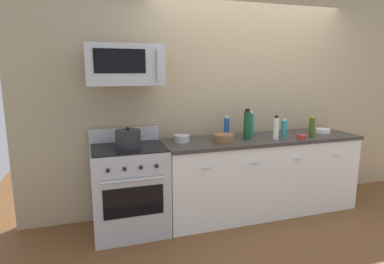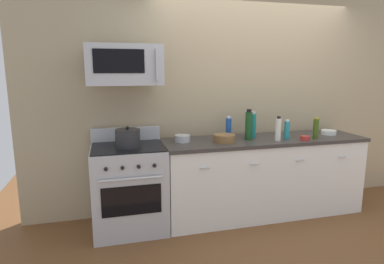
% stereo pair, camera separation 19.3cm
% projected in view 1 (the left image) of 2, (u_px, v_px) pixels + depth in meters
% --- Properties ---
extents(ground_plane, '(6.57, 6.57, 0.00)m').
position_uv_depth(ground_plane, '(259.00, 211.00, 3.96)').
color(ground_plane, brown).
extents(back_wall, '(5.47, 0.10, 2.70)m').
position_uv_depth(back_wall, '(247.00, 98.00, 4.09)').
color(back_wall, tan).
rests_on(back_wall, ground_plane).
extents(counter_unit, '(2.38, 0.66, 0.92)m').
position_uv_depth(counter_unit, '(261.00, 175.00, 3.88)').
color(counter_unit, white).
rests_on(counter_unit, ground_plane).
extents(range_oven, '(0.76, 0.69, 1.07)m').
position_uv_depth(range_oven, '(129.00, 188.00, 3.40)').
color(range_oven, '#B7BABF').
rests_on(range_oven, ground_plane).
extents(microwave, '(0.74, 0.44, 0.40)m').
position_uv_depth(microwave, '(124.00, 65.00, 3.20)').
color(microwave, '#B7BABF').
extents(bottle_dish_soap, '(0.06, 0.06, 0.22)m').
position_uv_depth(bottle_dish_soap, '(284.00, 129.00, 3.76)').
color(bottle_dish_soap, teal).
rests_on(bottle_dish_soap, countertop_slab).
extents(bottle_olive_oil, '(0.06, 0.06, 0.25)m').
position_uv_depth(bottle_olive_oil, '(312.00, 127.00, 3.78)').
color(bottle_olive_oil, '#385114').
rests_on(bottle_olive_oil, countertop_slab).
extents(bottle_vinegar_white, '(0.06, 0.06, 0.28)m').
position_uv_depth(bottle_vinegar_white, '(276.00, 128.00, 3.65)').
color(bottle_vinegar_white, silver).
rests_on(bottle_vinegar_white, countertop_slab).
extents(bottle_sparkling_teal, '(0.07, 0.07, 0.31)m').
position_uv_depth(bottle_sparkling_teal, '(251.00, 124.00, 3.82)').
color(bottle_sparkling_teal, '#197F7A').
rests_on(bottle_sparkling_teal, countertop_slab).
extents(bottle_wine_green, '(0.08, 0.08, 0.35)m').
position_uv_depth(bottle_wine_green, '(247.00, 125.00, 3.67)').
color(bottle_wine_green, '#19471E').
rests_on(bottle_wine_green, countertop_slab).
extents(bottle_soda_blue, '(0.06, 0.06, 0.25)m').
position_uv_depth(bottle_soda_blue, '(227.00, 127.00, 3.82)').
color(bottle_soda_blue, '#1E4CA5').
rests_on(bottle_soda_blue, countertop_slab).
extents(bowl_steel_prep, '(0.17, 0.17, 0.08)m').
position_uv_depth(bowl_steel_prep, '(182.00, 138.00, 3.55)').
color(bowl_steel_prep, '#B2B5BA').
rests_on(bowl_steel_prep, countertop_slab).
extents(bowl_white_ceramic, '(0.18, 0.18, 0.05)m').
position_uv_depth(bowl_white_ceramic, '(323.00, 131.00, 4.07)').
color(bowl_white_ceramic, white).
rests_on(bowl_white_ceramic, countertop_slab).
extents(bowl_red_small, '(0.11, 0.11, 0.05)m').
position_uv_depth(bowl_red_small, '(302.00, 137.00, 3.72)').
color(bowl_red_small, '#B72D28').
rests_on(bowl_red_small, countertop_slab).
extents(bowl_wooden_salad, '(0.24, 0.24, 0.08)m').
position_uv_depth(bowl_wooden_salad, '(224.00, 138.00, 3.57)').
color(bowl_wooden_salad, brown).
rests_on(bowl_wooden_salad, countertop_slab).
extents(stockpot, '(0.25, 0.25, 0.22)m').
position_uv_depth(stockpot, '(128.00, 139.00, 3.25)').
color(stockpot, '#262628').
rests_on(stockpot, range_oven).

